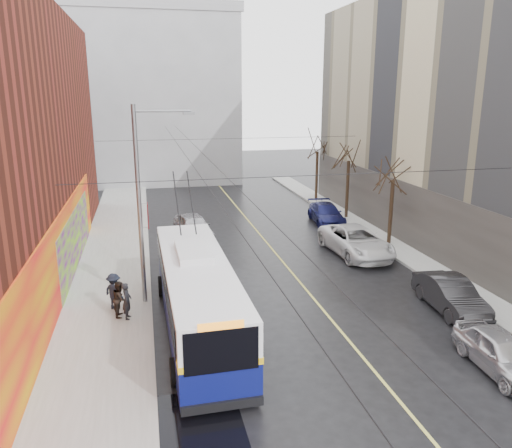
% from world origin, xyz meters
% --- Properties ---
extents(ground, '(140.00, 140.00, 0.00)m').
position_xyz_m(ground, '(0.00, 0.00, 0.00)').
color(ground, black).
rests_on(ground, ground).
extents(sidewalk_left, '(4.00, 60.00, 0.15)m').
position_xyz_m(sidewalk_left, '(-8.00, 12.00, 0.07)').
color(sidewalk_left, gray).
rests_on(sidewalk_left, ground).
extents(sidewalk_right, '(2.00, 60.00, 0.15)m').
position_xyz_m(sidewalk_right, '(9.00, 12.00, 0.07)').
color(sidewalk_right, gray).
rests_on(sidewalk_right, ground).
extents(lane_line, '(0.12, 50.00, 0.01)m').
position_xyz_m(lane_line, '(1.50, 14.00, 0.00)').
color(lane_line, '#BFB74C').
rests_on(lane_line, ground).
extents(building_far, '(20.50, 12.10, 18.00)m').
position_xyz_m(building_far, '(-6.00, 44.99, 9.02)').
color(building_far, gray).
rests_on(building_far, ground).
extents(streetlight_pole, '(2.65, 0.60, 9.00)m').
position_xyz_m(streetlight_pole, '(-6.14, 10.00, 4.85)').
color(streetlight_pole, slate).
rests_on(streetlight_pole, ground).
extents(catenary_wires, '(18.00, 60.00, 0.22)m').
position_xyz_m(catenary_wires, '(-2.54, 14.77, 6.25)').
color(catenary_wires, black).
extents(tree_near, '(3.20, 3.20, 6.40)m').
position_xyz_m(tree_near, '(9.00, 16.00, 4.98)').
color(tree_near, black).
rests_on(tree_near, ground).
extents(tree_mid, '(3.20, 3.20, 6.68)m').
position_xyz_m(tree_mid, '(9.00, 23.00, 5.25)').
color(tree_mid, black).
rests_on(tree_mid, ground).
extents(tree_far, '(3.20, 3.20, 6.57)m').
position_xyz_m(tree_far, '(9.00, 30.00, 5.14)').
color(tree_far, black).
rests_on(tree_far, ground).
extents(puddle, '(2.68, 3.82, 0.01)m').
position_xyz_m(puddle, '(-4.88, 0.61, 0.00)').
color(puddle, black).
rests_on(puddle, ground).
extents(pigeons_flying, '(2.11, 3.04, 1.19)m').
position_xyz_m(pigeons_flying, '(-2.43, 9.60, 7.64)').
color(pigeons_flying, slate).
extents(trolleybus, '(2.96, 12.04, 5.67)m').
position_xyz_m(trolleybus, '(-4.17, 6.96, 1.58)').
color(trolleybus, '#0A0F4F').
rests_on(trolleybus, ground).
extents(parked_car_a, '(1.87, 4.21, 1.41)m').
position_xyz_m(parked_car_a, '(5.80, 1.47, 0.70)').
color(parked_car_a, '#BBBBC0').
rests_on(parked_car_a, ground).
extents(parked_car_b, '(1.94, 4.66, 1.50)m').
position_xyz_m(parked_car_b, '(7.00, 6.31, 0.75)').
color(parked_car_b, '#242426').
rests_on(parked_car_b, ground).
extents(parked_car_c, '(3.11, 6.16, 1.67)m').
position_xyz_m(parked_car_c, '(6.13, 14.66, 0.84)').
color(parked_car_c, silver).
rests_on(parked_car_c, ground).
extents(parked_car_d, '(2.51, 5.15, 1.44)m').
position_xyz_m(parked_car_d, '(7.00, 22.04, 0.72)').
color(parked_car_d, '#171951').
rests_on(parked_car_d, ground).
extents(following_car, '(2.69, 5.11, 1.66)m').
position_xyz_m(following_car, '(-3.06, 20.11, 0.83)').
color(following_car, '#9D9CA1').
rests_on(following_car, ground).
extents(pedestrian_a, '(0.45, 0.63, 1.60)m').
position_xyz_m(pedestrian_a, '(-7.02, 8.30, 0.95)').
color(pedestrian_a, black).
rests_on(pedestrian_a, sidewalk_left).
extents(pedestrian_b, '(0.66, 0.82, 1.57)m').
position_xyz_m(pedestrian_b, '(-7.32, 8.62, 0.94)').
color(pedestrian_b, black).
rests_on(pedestrian_b, sidewalk_left).
extents(pedestrian_c, '(1.18, 1.20, 1.65)m').
position_xyz_m(pedestrian_c, '(-7.60, 9.41, 0.98)').
color(pedestrian_c, black).
rests_on(pedestrian_c, sidewalk_left).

